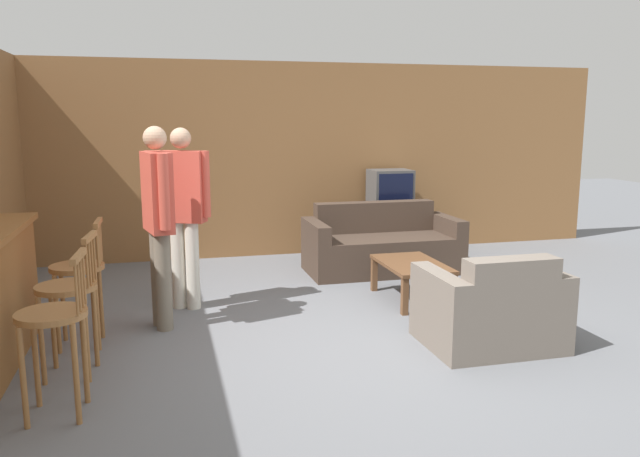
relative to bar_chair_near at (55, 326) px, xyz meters
name	(u,v)px	position (x,y,z in m)	size (l,w,h in m)	color
ground_plane	(367,348)	(2.26, 0.63, -0.59)	(24.00, 24.00, 0.00)	slate
wall_back	(280,160)	(2.26, 4.36, 0.71)	(9.40, 0.08, 2.60)	olive
bar_chair_near	(55,326)	(0.00, 0.00, 0.00)	(0.45, 0.45, 1.05)	#996638
bar_chair_mid	(69,297)	(0.00, 0.65, 0.00)	(0.47, 0.47, 1.05)	#996638
bar_chair_far	(80,276)	(0.00, 1.28, 0.00)	(0.44, 0.44, 1.05)	#996638
couch_far	(381,247)	(3.27, 3.10, -0.29)	(1.85, 0.88, 0.82)	#423328
armchair_near	(491,311)	(3.26, 0.43, -0.29)	(1.06, 0.84, 0.80)	#70665B
coffee_table	(412,268)	(3.14, 1.81, -0.25)	(0.58, 0.96, 0.40)	brown
tv_unit	(389,232)	(3.72, 4.01, -0.28)	(1.12, 0.45, 0.61)	black
tv	(390,190)	(3.72, 4.01, 0.30)	(0.55, 0.45, 0.56)	#4C4C4C
person_by_window	(183,207)	(0.88, 2.11, 0.42)	(0.51, 0.34, 1.77)	silver
person_by_counter	(158,216)	(0.64, 1.58, 0.43)	(0.28, 0.59, 1.79)	#756B5B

